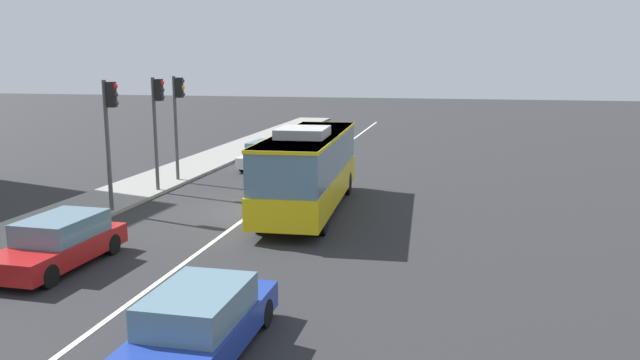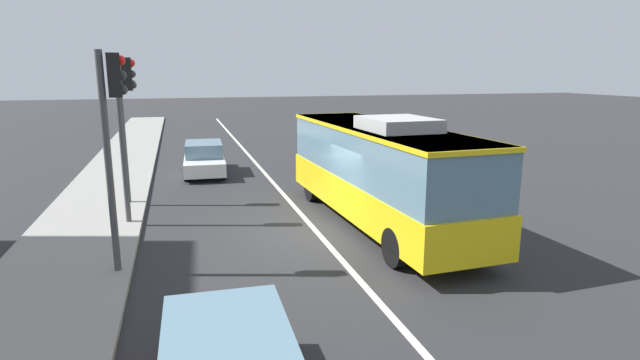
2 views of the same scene
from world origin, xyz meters
The scene contains 10 objects.
ground_plane centered at (0.00, 0.00, 0.00)m, with size 160.00×160.00×0.00m, color #28282B.
sidewalk_kerb centered at (0.00, 6.71, 0.07)m, with size 80.00×3.22×0.14m, color gray.
lane_centre_line centered at (0.00, 0.00, 0.01)m, with size 76.00×0.16×0.01m, color silver.
transit_bus centered at (0.28, -2.08, 1.81)m, with size 10.10×2.95×3.46m.
sedan_white centered at (9.95, 2.73, 0.72)m, with size 4.57×1.99×1.46m.
sedan_red centered at (-7.99, 3.39, 0.72)m, with size 4.54×1.91×1.46m.
sedan_blue centered at (-12.30, -2.85, 0.72)m, with size 4.51×1.85×1.46m.
traffic_light_near_corner centered at (-1.81, 5.25, 3.56)m, with size 0.34×0.62×5.20m.
traffic_light_mid_block centered at (2.25, 5.33, 3.56)m, with size 0.32×0.62×5.20m.
traffic_light_far_corner centered at (4.81, 5.54, 3.56)m, with size 0.34×0.62×5.20m.
Camera 1 is at (-23.27, -7.70, 5.87)m, focal length 34.84 mm.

